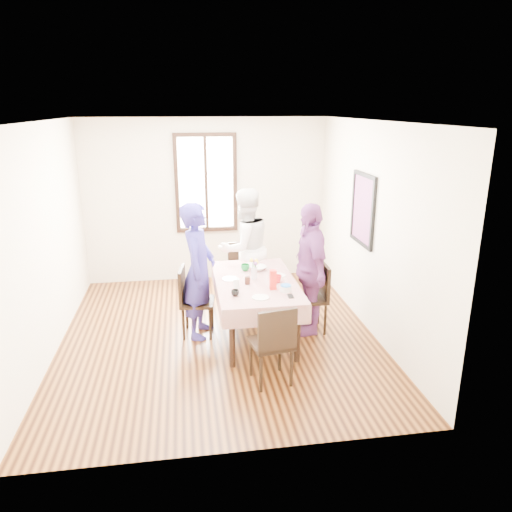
% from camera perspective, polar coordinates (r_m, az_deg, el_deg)
% --- Properties ---
extents(ground, '(4.50, 4.50, 0.00)m').
position_cam_1_polar(ground, '(6.40, -4.41, -9.31)').
color(ground, black).
rests_on(ground, ground).
extents(back_wall, '(4.00, 0.00, 4.00)m').
position_cam_1_polar(back_wall, '(8.11, -5.88, 6.49)').
color(back_wall, beige).
rests_on(back_wall, ground).
extents(right_wall, '(0.00, 4.50, 4.50)m').
position_cam_1_polar(right_wall, '(6.37, 13.56, 3.08)').
color(right_wall, beige).
rests_on(right_wall, ground).
extents(window_frame, '(1.02, 0.06, 1.62)m').
position_cam_1_polar(window_frame, '(8.04, -5.94, 8.56)').
color(window_frame, black).
rests_on(window_frame, back_wall).
extents(window_pane, '(0.90, 0.02, 1.50)m').
position_cam_1_polar(window_pane, '(8.05, -5.94, 8.57)').
color(window_pane, white).
rests_on(window_pane, back_wall).
extents(art_poster, '(0.04, 0.76, 0.96)m').
position_cam_1_polar(art_poster, '(6.59, 12.55, 5.41)').
color(art_poster, red).
rests_on(art_poster, right_wall).
extents(dining_table, '(0.88, 1.60, 0.75)m').
position_cam_1_polar(dining_table, '(6.23, -0.07, -6.24)').
color(dining_table, black).
rests_on(dining_table, ground).
extents(tablecloth, '(1.00, 1.72, 0.01)m').
position_cam_1_polar(tablecloth, '(6.08, -0.07, -2.95)').
color(tablecloth, '#610100').
rests_on(tablecloth, dining_table).
extents(chair_left, '(0.47, 0.47, 0.91)m').
position_cam_1_polar(chair_left, '(6.28, -6.93, -5.39)').
color(chair_left, black).
rests_on(chair_left, ground).
extents(chair_right, '(0.43, 0.43, 0.91)m').
position_cam_1_polar(chair_right, '(6.38, 6.39, -4.97)').
color(chair_right, black).
rests_on(chair_right, ground).
extents(chair_far, '(0.46, 0.46, 0.91)m').
position_cam_1_polar(chair_far, '(7.21, -1.38, -2.19)').
color(chair_far, black).
rests_on(chair_far, ground).
extents(chair_near, '(0.49, 0.49, 0.91)m').
position_cam_1_polar(chair_near, '(5.21, 1.78, -10.24)').
color(chair_near, black).
rests_on(chair_near, ground).
extents(person_left, '(0.56, 0.72, 1.75)m').
position_cam_1_polar(person_left, '(6.13, -6.89, -1.77)').
color(person_left, navy).
rests_on(person_left, ground).
extents(person_far, '(1.05, 0.96, 1.76)m').
position_cam_1_polar(person_far, '(7.06, -1.39, 0.99)').
color(person_far, white).
rests_on(person_far, ground).
extents(person_right, '(0.44, 1.02, 1.72)m').
position_cam_1_polar(person_right, '(6.23, 6.34, -1.52)').
color(person_right, '#7B3A7D').
rests_on(person_right, ground).
extents(mug_black, '(0.11, 0.11, 0.07)m').
position_cam_1_polar(mug_black, '(5.59, -2.48, -4.39)').
color(mug_black, black).
rests_on(mug_black, tablecloth).
extents(mug_flag, '(0.14, 0.14, 0.10)m').
position_cam_1_polar(mug_flag, '(6.00, 2.57, -2.71)').
color(mug_flag, red).
rests_on(mug_flag, tablecloth).
extents(mug_green, '(0.12, 0.12, 0.09)m').
position_cam_1_polar(mug_green, '(6.42, -1.29, -1.36)').
color(mug_green, '#0C7226').
rests_on(mug_green, tablecloth).
extents(serving_bowl, '(0.29, 0.29, 0.05)m').
position_cam_1_polar(serving_bowl, '(6.45, 0.24, -1.44)').
color(serving_bowl, white).
rests_on(serving_bowl, tablecloth).
extents(juice_carton, '(0.08, 0.08, 0.24)m').
position_cam_1_polar(juice_carton, '(5.77, 2.03, -2.81)').
color(juice_carton, red).
rests_on(juice_carton, tablecloth).
extents(butter_tub, '(0.14, 0.14, 0.07)m').
position_cam_1_polar(butter_tub, '(5.74, 3.54, -3.86)').
color(butter_tub, white).
rests_on(butter_tub, tablecloth).
extents(jam_jar, '(0.07, 0.07, 0.09)m').
position_cam_1_polar(jam_jar, '(5.94, -1.02, -2.93)').
color(jam_jar, black).
rests_on(jam_jar, tablecloth).
extents(drinking_glass, '(0.08, 0.08, 0.11)m').
position_cam_1_polar(drinking_glass, '(5.83, -2.33, -3.24)').
color(drinking_glass, silver).
rests_on(drinking_glass, tablecloth).
extents(smartphone, '(0.06, 0.13, 0.01)m').
position_cam_1_polar(smartphone, '(5.60, 4.12, -4.76)').
color(smartphone, black).
rests_on(smartphone, tablecloth).
extents(flower_vase, '(0.08, 0.08, 0.15)m').
position_cam_1_polar(flower_vase, '(6.11, -0.23, -2.04)').
color(flower_vase, silver).
rests_on(flower_vase, tablecloth).
extents(plate_left, '(0.20, 0.20, 0.01)m').
position_cam_1_polar(plate_left, '(6.12, -3.08, -2.72)').
color(plate_left, white).
rests_on(plate_left, tablecloth).
extents(plate_right, '(0.20, 0.20, 0.01)m').
position_cam_1_polar(plate_right, '(6.24, 2.58, -2.32)').
color(plate_right, white).
rests_on(plate_right, tablecloth).
extents(plate_far, '(0.20, 0.20, 0.01)m').
position_cam_1_polar(plate_far, '(6.65, -0.66, -1.05)').
color(plate_far, white).
rests_on(plate_far, tablecloth).
extents(plate_near, '(0.20, 0.20, 0.01)m').
position_cam_1_polar(plate_near, '(5.54, 0.55, -4.91)').
color(plate_near, white).
rests_on(plate_near, tablecloth).
extents(butter_lid, '(0.12, 0.12, 0.01)m').
position_cam_1_polar(butter_lid, '(5.72, 3.55, -3.49)').
color(butter_lid, blue).
rests_on(butter_lid, butter_tub).
extents(flower_bunch, '(0.09, 0.09, 0.10)m').
position_cam_1_polar(flower_bunch, '(6.07, -0.23, -0.91)').
color(flower_bunch, yellow).
rests_on(flower_bunch, flower_vase).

